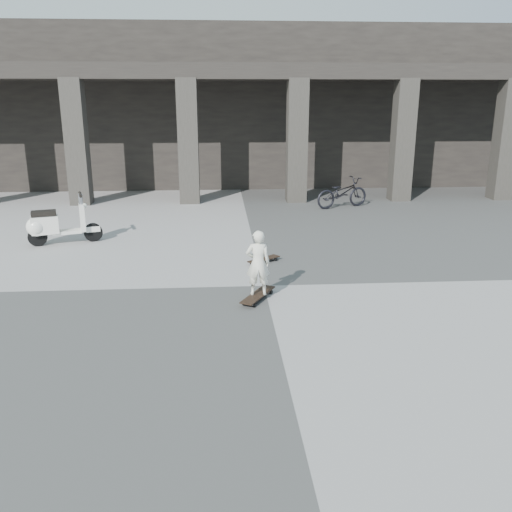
{
  "coord_description": "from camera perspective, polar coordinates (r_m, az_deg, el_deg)",
  "views": [
    {
      "loc": [
        -0.82,
        -9.59,
        3.43
      ],
      "look_at": [
        -0.17,
        -0.2,
        0.65
      ],
      "focal_mm": 38.0,
      "sensor_mm": 36.0,
      "label": 1
    }
  ],
  "objects": [
    {
      "name": "scooter",
      "position": [
        13.82,
        -20.73,
        3.05
      ],
      "size": [
        1.69,
        0.81,
        1.21
      ],
      "rotation": [
        0.0,
        0.0,
        0.28
      ],
      "color": "black",
      "rests_on": "ground"
    },
    {
      "name": "skateboard_spare",
      "position": [
        11.6,
        0.82,
        -0.38
      ],
      "size": [
        0.74,
        0.66,
        0.09
      ],
      "rotation": [
        0.0,
        0.0,
        0.69
      ],
      "color": "black",
      "rests_on": "ground"
    },
    {
      "name": "colonnade",
      "position": [
        23.38,
        -2.02,
        15.47
      ],
      "size": [
        28.0,
        8.82,
        6.0
      ],
      "color": "black",
      "rests_on": "ground"
    },
    {
      "name": "ground",
      "position": [
        10.22,
        0.86,
        -3.16
      ],
      "size": [
        90.0,
        90.0,
        0.0
      ],
      "primitive_type": "plane",
      "color": "#454442",
      "rests_on": "ground"
    },
    {
      "name": "bicycle",
      "position": [
        17.59,
        9.04,
        6.6
      ],
      "size": [
        1.94,
        1.26,
        0.96
      ],
      "primitive_type": "imported",
      "rotation": [
        0.0,
        0.0,
        1.95
      ],
      "color": "black",
      "rests_on": "ground"
    },
    {
      "name": "child",
      "position": [
        9.33,
        0.21,
        -0.72
      ],
      "size": [
        0.42,
        0.28,
        1.15
      ],
      "primitive_type": "imported",
      "rotation": [
        0.0,
        0.0,
        3.14
      ],
      "color": "silver",
      "rests_on": "longboard"
    },
    {
      "name": "longboard",
      "position": [
        9.52,
        0.21,
        -4.15
      ],
      "size": [
        0.69,
        0.99,
        0.1
      ],
      "rotation": [
        0.0,
        0.0,
        1.06
      ],
      "color": "black",
      "rests_on": "ground"
    }
  ]
}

